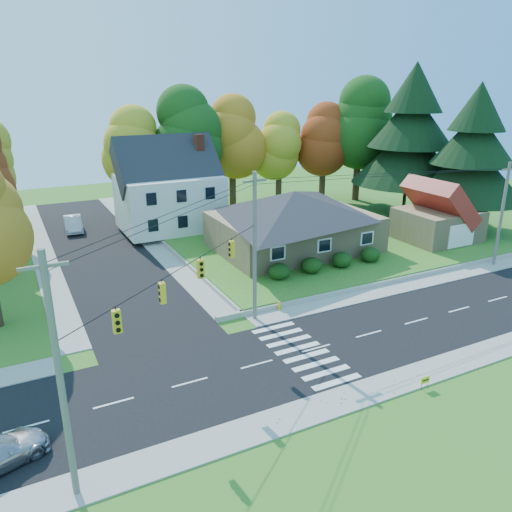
{
  "coord_description": "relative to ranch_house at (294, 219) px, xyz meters",
  "views": [
    {
      "loc": [
        -15.23,
        -21.96,
        15.03
      ],
      "look_at": [
        0.02,
        8.0,
        3.42
      ],
      "focal_mm": 35.0,
      "sensor_mm": 36.0,
      "label": 1
    }
  ],
  "objects": [
    {
      "name": "ranch_house",
      "position": [
        0.0,
        0.0,
        0.0
      ],
      "size": [
        14.6,
        10.6,
        5.4
      ],
      "color": "tan",
      "rests_on": "lawn"
    },
    {
      "name": "ground",
      "position": [
        -8.0,
        -16.0,
        -3.27
      ],
      "size": [
        120.0,
        120.0,
        0.0
      ],
      "primitive_type": "plane",
      "color": "#3D7923"
    },
    {
      "name": "yard_sign",
      "position": [
        -5.28,
        -22.06,
        -2.77
      ],
      "size": [
        0.56,
        0.03,
        0.7
      ],
      "color": "black",
      "rests_on": "ground"
    },
    {
      "name": "tree_lot_5",
      "position": [
        18.0,
        14.0,
        7.0
      ],
      "size": [
        8.4,
        8.4,
        15.64
      ],
      "color": "#3F2A19",
      "rests_on": "lawn"
    },
    {
      "name": "white_car",
      "position": [
        -17.27,
        17.11,
        -2.44
      ],
      "size": [
        2.06,
        5.02,
        1.62
      ],
      "primitive_type": "imported",
      "rotation": [
        0.0,
        0.0,
        -0.07
      ],
      "color": "silver",
      "rests_on": "road_cross"
    },
    {
      "name": "conifer_east_a",
      "position": [
        19.0,
        6.0,
        6.12
      ],
      "size": [
        12.8,
        12.8,
        16.96
      ],
      "color": "#3F2A19",
      "rests_on": "lawn"
    },
    {
      "name": "garage",
      "position": [
        14.0,
        -4.01,
        -0.42
      ],
      "size": [
        7.3,
        6.3,
        4.6
      ],
      "color": "tan",
      "rests_on": "lawn"
    },
    {
      "name": "lawn",
      "position": [
        5.0,
        5.0,
        -3.02
      ],
      "size": [
        30.0,
        30.0,
        0.5
      ],
      "primitive_type": "cube",
      "color": "#3D7923",
      "rests_on": "ground"
    },
    {
      "name": "road_main",
      "position": [
        -8.0,
        -16.0,
        -3.26
      ],
      "size": [
        90.0,
        8.0,
        0.02
      ],
      "primitive_type": "cube",
      "color": "black",
      "rests_on": "ground"
    },
    {
      "name": "tree_lot_1",
      "position": [
        -4.0,
        17.0,
        6.35
      ],
      "size": [
        7.84,
        7.84,
        14.6
      ],
      "color": "#3F2A19",
      "rests_on": "lawn"
    },
    {
      "name": "hedge_row",
      "position": [
        -0.5,
        -6.2,
        -2.13
      ],
      "size": [
        10.7,
        1.7,
        1.27
      ],
      "color": "#163A10",
      "rests_on": "lawn"
    },
    {
      "name": "tree_lot_0",
      "position": [
        -10.0,
        18.0,
        5.04
      ],
      "size": [
        6.72,
        6.72,
        12.51
      ],
      "color": "#3F2A19",
      "rests_on": "lawn"
    },
    {
      "name": "conifer_east_b",
      "position": [
        20.0,
        -2.0,
        5.01
      ],
      "size": [
        11.2,
        11.2,
        14.84
      ],
      "color": "#3F2A19",
      "rests_on": "lawn"
    },
    {
      "name": "sidewalk_north",
      "position": [
        -8.0,
        -11.0,
        -3.23
      ],
      "size": [
        90.0,
        2.0,
        0.08
      ],
      "primitive_type": "cube",
      "color": "#9C9A90",
      "rests_on": "ground"
    },
    {
      "name": "tree_lot_4",
      "position": [
        14.0,
        16.0,
        5.04
      ],
      "size": [
        6.72,
        6.72,
        12.51
      ],
      "color": "#3F2A19",
      "rests_on": "lawn"
    },
    {
      "name": "sidewalk_south",
      "position": [
        -8.0,
        -21.0,
        -3.23
      ],
      "size": [
        90.0,
        2.0,
        0.08
      ],
      "primitive_type": "cube",
      "color": "#9C9A90",
      "rests_on": "ground"
    },
    {
      "name": "fire_hydrant",
      "position": [
        -7.34,
        -10.34,
        -2.93
      ],
      "size": [
        0.41,
        0.31,
        0.71
      ],
      "color": "gold",
      "rests_on": "ground"
    },
    {
      "name": "tree_lot_3",
      "position": [
        8.0,
        17.0,
        4.39
      ],
      "size": [
        6.16,
        6.16,
        11.47
      ],
      "color": "#3F2A19",
      "rests_on": "lawn"
    },
    {
      "name": "traffic_infrastructure",
      "position": [
        -8.15,
        -14.65,
        1.88
      ],
      "size": [
        38.1,
        10.66,
        10.0
      ],
      "color": "#666059",
      "rests_on": "ground"
    },
    {
      "name": "colonial_house",
      "position": [
        -7.96,
        12.0,
        1.32
      ],
      "size": [
        10.4,
        8.4,
        9.6
      ],
      "color": "silver",
      "rests_on": "lawn"
    },
    {
      "name": "road_cross",
      "position": [
        -16.0,
        10.0,
        -3.25
      ],
      "size": [
        8.0,
        44.0,
        0.02
      ],
      "primitive_type": "cube",
      "color": "black",
      "rests_on": "ground"
    },
    {
      "name": "tree_lot_2",
      "position": [
        2.0,
        18.0,
        5.7
      ],
      "size": [
        7.28,
        7.28,
        13.56
      ],
      "color": "#3F2A19",
      "rests_on": "lawn"
    }
  ]
}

